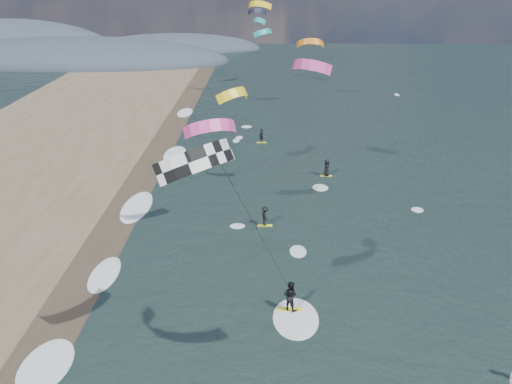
{
  "coord_description": "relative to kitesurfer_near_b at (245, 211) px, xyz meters",
  "views": [
    {
      "loc": [
        -0.46,
        -16.92,
        18.6
      ],
      "look_at": [
        -1.0,
        12.0,
        7.0
      ],
      "focal_mm": 40.0,
      "sensor_mm": 36.0,
      "label": 1
    }
  ],
  "objects": [
    {
      "name": "shoreline_surf",
      "position": [
        -9.38,
        7.95,
        -8.13
      ],
      "size": [
        2.4,
        79.4,
        0.11
      ],
      "color": "white",
      "rests_on": "ground"
    },
    {
      "name": "bg_kite_field",
      "position": [
        0.92,
        48.29,
        1.87
      ],
      "size": [
        13.12,
        69.0,
        6.43
      ],
      "color": "teal",
      "rests_on": "ground"
    },
    {
      "name": "kitesurfer_near_b",
      "position": [
        0.0,
        0.0,
        0.0
      ],
      "size": [
        7.04,
        9.4,
        12.57
      ],
      "color": "yellow",
      "rests_on": "ground"
    },
    {
      "name": "coastal_hills",
      "position": [
        -43.42,
        101.06,
        -8.13
      ],
      "size": [
        80.0,
        41.0,
        15.0
      ],
      "color": "#3D4756",
      "rests_on": "ground"
    },
    {
      "name": "wet_sand_strip",
      "position": [
        -10.58,
        3.2,
        -8.13
      ],
      "size": [
        3.0,
        240.0,
        0.0
      ],
      "primitive_type": "cube",
      "color": "#382D23",
      "rests_on": "ground"
    },
    {
      "name": "far_kitesurfers",
      "position": [
        2.83,
        23.61,
        -7.33
      ],
      "size": [
        7.32,
        22.73,
        1.64
      ],
      "color": "yellow",
      "rests_on": "ground"
    }
  ]
}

